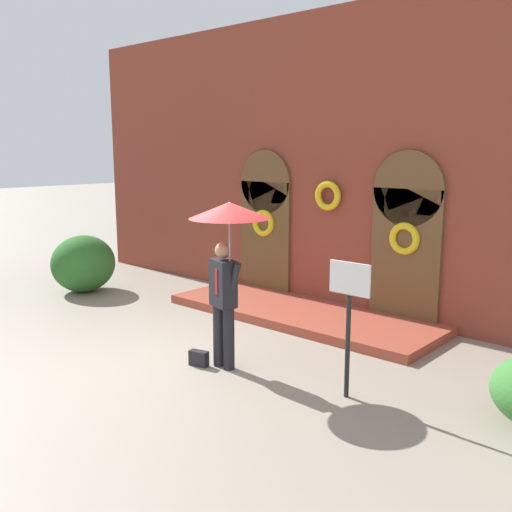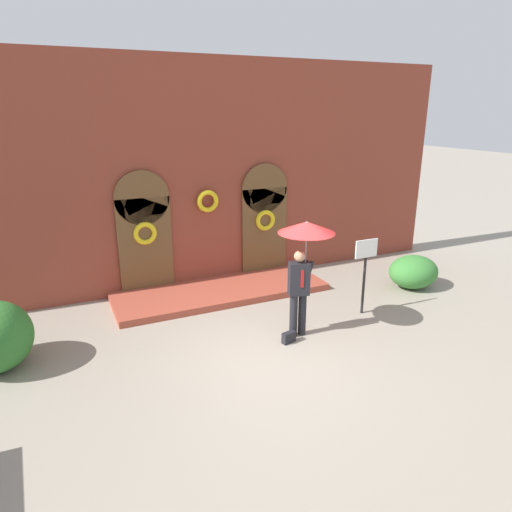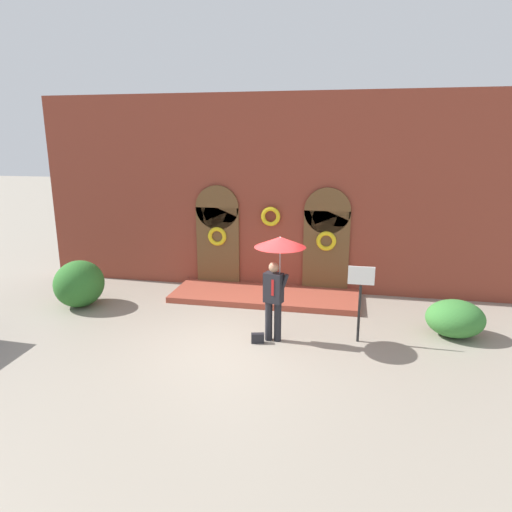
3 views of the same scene
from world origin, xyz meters
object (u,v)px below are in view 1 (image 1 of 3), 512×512
Objects in this scene: handbag at (199,358)px; shrub_left at (83,264)px; sign_post at (349,307)px; person_with_umbrella at (228,235)px.

handbag is 5.30m from shrub_left.
shrub_left is at bearing 173.57° from sign_post.
person_with_umbrella is at bearing -11.61° from shrub_left.
sign_post reaches higher than shrub_left.
shrub_left is (-7.26, 0.82, -0.55)m from sign_post.
sign_post is (2.15, 0.51, 1.05)m from handbag.
handbag is 2.45m from sign_post.
handbag is 0.16× the size of sign_post.
person_with_umbrella is 1.86m from handbag.
handbag is at bearing -14.63° from shrub_left.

